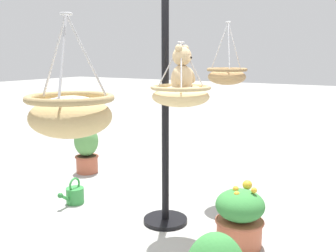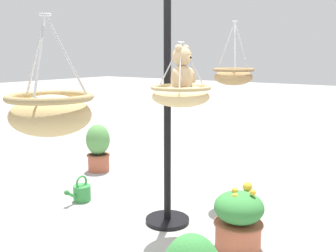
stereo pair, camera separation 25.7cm
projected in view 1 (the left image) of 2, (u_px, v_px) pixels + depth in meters
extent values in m
plane|color=#9E9E99|center=(160.00, 234.00, 3.62)|extent=(40.00, 40.00, 0.00)
cylinder|color=black|center=(165.00, 103.00, 3.66)|extent=(0.07, 0.07, 2.41)
cylinder|color=black|center=(165.00, 220.00, 3.87)|extent=(0.44, 0.44, 0.04)
ellipsoid|color=tan|center=(181.00, 97.00, 3.39)|extent=(0.51, 0.51, 0.18)
torus|color=tan|center=(181.00, 87.00, 3.37)|extent=(0.53, 0.53, 0.04)
ellipsoid|color=silver|center=(181.00, 94.00, 3.38)|extent=(0.45, 0.45, 0.15)
cylinder|color=#B7B7BC|center=(181.00, 65.00, 3.22)|extent=(0.22, 0.13, 0.39)
cylinder|color=#B7B7BC|center=(192.00, 65.00, 3.39)|extent=(0.22, 0.13, 0.39)
cylinder|color=#B7B7BC|center=(169.00, 65.00, 3.40)|extent=(0.01, 0.24, 0.39)
torus|color=#B7B7BC|center=(181.00, 42.00, 3.30)|extent=(0.06, 0.06, 0.01)
ellipsoid|color=tan|center=(182.00, 79.00, 3.36)|extent=(0.22, 0.18, 0.26)
sphere|color=tan|center=(182.00, 56.00, 3.32)|extent=(0.20, 0.20, 0.17)
ellipsoid|color=#D9B683|center=(188.00, 58.00, 3.29)|extent=(0.09, 0.07, 0.05)
sphere|color=black|center=(191.00, 57.00, 3.28)|extent=(0.02, 0.02, 0.02)
sphere|color=tan|center=(185.00, 48.00, 3.36)|extent=(0.06, 0.06, 0.06)
sphere|color=tan|center=(179.00, 48.00, 3.26)|extent=(0.06, 0.06, 0.06)
ellipsoid|color=tan|center=(191.00, 75.00, 3.43)|extent=(0.07, 0.12, 0.16)
ellipsoid|color=tan|center=(178.00, 76.00, 3.24)|extent=(0.07, 0.12, 0.16)
ellipsoid|color=tan|center=(194.00, 90.00, 3.38)|extent=(0.08, 0.15, 0.08)
ellipsoid|color=tan|center=(188.00, 91.00, 3.28)|extent=(0.08, 0.15, 0.08)
ellipsoid|color=#A37F51|center=(227.00, 77.00, 4.20)|extent=(0.41, 0.41, 0.17)
torus|color=olive|center=(227.00, 70.00, 4.18)|extent=(0.44, 0.44, 0.04)
cylinder|color=#B7B7BC|center=(229.00, 46.00, 4.05)|extent=(0.18, 0.11, 0.51)
cylinder|color=#B7B7BC|center=(235.00, 46.00, 4.18)|extent=(0.18, 0.11, 0.51)
cylinder|color=#B7B7BC|center=(219.00, 46.00, 4.19)|extent=(0.01, 0.20, 0.51)
torus|color=#B7B7BC|center=(228.00, 22.00, 4.09)|extent=(0.06, 0.06, 0.01)
ellipsoid|color=tan|center=(71.00, 117.00, 1.91)|extent=(0.41, 0.41, 0.21)
torus|color=tan|center=(70.00, 98.00, 1.90)|extent=(0.44, 0.44, 0.04)
ellipsoid|color=silver|center=(71.00, 113.00, 1.91)|extent=(0.36, 0.36, 0.17)
cylinder|color=#B7B7BC|center=(62.00, 57.00, 1.77)|extent=(0.18, 0.11, 0.41)
cylinder|color=#B7B7BC|center=(87.00, 57.00, 1.91)|extent=(0.18, 0.11, 0.41)
cylinder|color=#B7B7BC|center=(54.00, 57.00, 1.91)|extent=(0.01, 0.20, 0.41)
torus|color=#B7B7BC|center=(66.00, 14.00, 1.82)|extent=(0.06, 0.06, 0.01)
cylinder|color=#AD563D|center=(87.00, 164.00, 5.50)|extent=(0.30, 0.30, 0.24)
torus|color=#9C4E37|center=(87.00, 157.00, 5.48)|extent=(0.34, 0.34, 0.03)
cylinder|color=#382819|center=(87.00, 157.00, 5.48)|extent=(0.27, 0.27, 0.03)
ellipsoid|color=#56934C|center=(86.00, 141.00, 5.44)|extent=(0.34, 0.34, 0.44)
cylinder|color=#BC6042|center=(239.00, 233.00, 3.38)|extent=(0.39, 0.39, 0.24)
torus|color=#A9573B|center=(239.00, 221.00, 3.36)|extent=(0.43, 0.43, 0.03)
cylinder|color=#382819|center=(239.00, 222.00, 3.37)|extent=(0.35, 0.35, 0.03)
ellipsoid|color=#38843D|center=(240.00, 205.00, 3.34)|extent=(0.43, 0.43, 0.27)
sphere|color=gold|center=(237.00, 194.00, 3.26)|extent=(0.05, 0.05, 0.05)
sphere|color=gold|center=(254.00, 190.00, 3.27)|extent=(0.05, 0.05, 0.05)
sphere|color=gold|center=(247.00, 185.00, 3.42)|extent=(0.09, 0.09, 0.09)
sphere|color=gold|center=(236.00, 189.00, 3.33)|extent=(0.05, 0.05, 0.05)
cylinder|color=#338C3F|center=(75.00, 196.00, 4.35)|extent=(0.20, 0.20, 0.18)
cylinder|color=#338C3F|center=(66.00, 198.00, 4.23)|extent=(0.17, 0.04, 0.14)
sphere|color=#287033|center=(60.00, 195.00, 4.16)|extent=(0.06, 0.06, 0.06)
torus|color=#338C3F|center=(75.00, 185.00, 4.33)|extent=(0.16, 0.02, 0.16)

